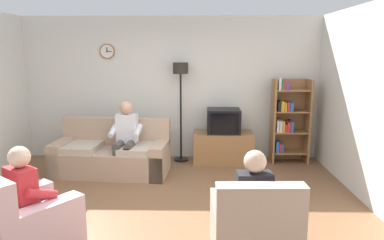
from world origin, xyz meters
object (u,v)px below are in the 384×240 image
(floor_lamp, at_px, (181,84))
(armchair_near_window, at_px, (25,224))
(person_in_left_armchair, at_px, (31,192))
(tv, at_px, (223,121))
(person_on_couch, at_px, (125,134))
(person_in_right_armchair, at_px, (252,197))
(tv_stand, at_px, (223,147))
(couch, at_px, (112,155))
(armchair_near_bookshelf, at_px, (253,231))
(bookshelf, at_px, (287,119))

(floor_lamp, xyz_separation_m, armchair_near_window, (-1.46, -3.16, -1.16))
(person_in_left_armchair, bearing_deg, tv, 53.44)
(floor_lamp, xyz_separation_m, person_on_couch, (-0.87, -0.84, -0.75))
(person_on_couch, distance_m, person_in_right_armchair, 2.92)
(person_on_couch, height_order, person_in_left_armchair, person_on_couch)
(tv_stand, height_order, person_on_couch, person_on_couch)
(couch, distance_m, floor_lamp, 1.76)
(armchair_near_bookshelf, height_order, person_on_couch, person_on_couch)
(tv_stand, bearing_deg, armchair_near_window, -126.33)
(tv_stand, distance_m, person_in_left_armchair, 3.72)
(bookshelf, bearing_deg, person_in_right_armchair, -109.17)
(armchair_near_bookshelf, bearing_deg, person_in_right_armchair, 91.81)
(person_on_couch, xyz_separation_m, person_in_right_armchair, (1.76, -2.33, -0.09))
(tv_stand, relative_size, tv, 1.83)
(tv, xyz_separation_m, bookshelf, (1.19, 0.09, 0.02))
(couch, distance_m, armchair_near_bookshelf, 3.24)
(tv, distance_m, floor_lamp, 1.03)
(person_on_couch, bearing_deg, person_in_left_armchair, -103.31)
(couch, distance_m, person_on_couch, 0.48)
(tv, relative_size, person_in_right_armchair, 0.54)
(floor_lamp, bearing_deg, bookshelf, -0.83)
(person_on_couch, height_order, person_in_right_armchair, person_on_couch)
(tv_stand, relative_size, bookshelf, 0.70)
(couch, xyz_separation_m, tv, (1.93, 0.60, 0.48))
(tv, bearing_deg, armchair_near_bookshelf, -88.18)
(bookshelf, bearing_deg, person_in_left_armchair, -137.91)
(bookshelf, relative_size, person_on_couch, 1.28)
(tv, height_order, floor_lamp, floor_lamp)
(tv_stand, xyz_separation_m, armchair_near_bookshelf, (0.10, -3.16, 0.00))
(tv_stand, relative_size, floor_lamp, 0.59)
(tv, xyz_separation_m, armchair_near_bookshelf, (0.10, -3.13, -0.51))
(couch, relative_size, tv, 3.26)
(armchair_near_window, distance_m, person_in_right_armchair, 2.37)
(armchair_near_bookshelf, relative_size, person_on_couch, 0.73)
(floor_lamp, relative_size, armchair_near_window, 1.56)
(tv, bearing_deg, person_in_right_armchair, -88.18)
(tv_stand, height_order, bookshelf, bookshelf)
(tv_stand, bearing_deg, person_in_right_armchair, -88.19)
(armchair_near_window, bearing_deg, person_on_couch, 75.85)
(tv_stand, height_order, armchair_near_bookshelf, armchair_near_bookshelf)
(tv_stand, relative_size, armchair_near_window, 0.93)
(tv, xyz_separation_m, armchair_near_window, (-2.25, -3.03, -0.51))
(bookshelf, distance_m, floor_lamp, 2.08)
(tv, distance_m, armchair_near_window, 3.81)
(floor_lamp, xyz_separation_m, person_in_right_armchair, (0.89, -3.16, -0.85))
(tv, xyz_separation_m, floor_lamp, (-0.79, 0.12, 0.66))
(bookshelf, distance_m, person_in_right_armchair, 3.33)
(couch, height_order, tv, tv)
(floor_lamp, bearing_deg, armchair_near_window, -114.79)
(bookshelf, height_order, armchair_near_bookshelf, bookshelf)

